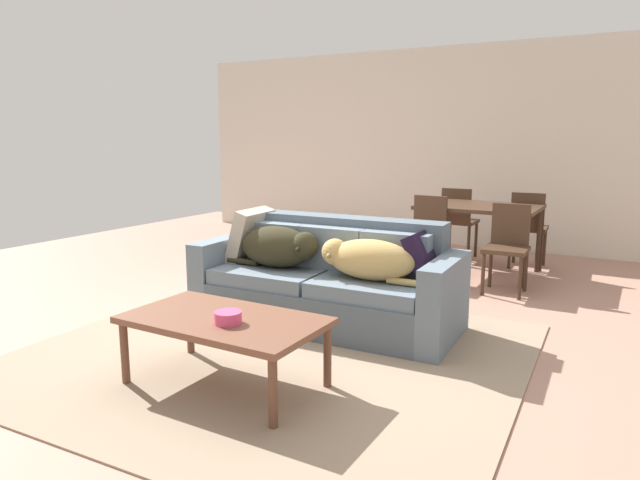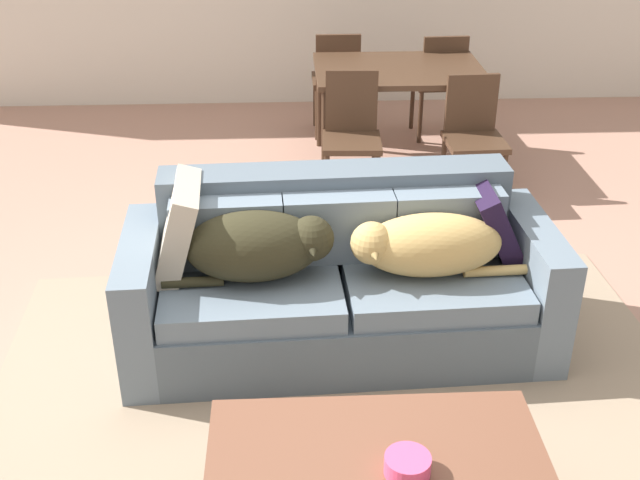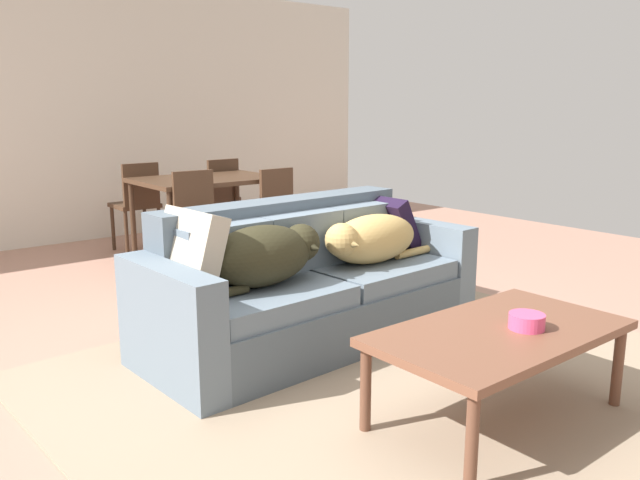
% 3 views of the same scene
% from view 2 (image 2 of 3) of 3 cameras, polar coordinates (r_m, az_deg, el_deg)
% --- Properties ---
extents(ground_plane, '(10.00, 10.00, 0.00)m').
position_cam_2_polar(ground_plane, '(4.12, -2.71, -7.78)').
color(ground_plane, tan).
extents(area_rug, '(3.45, 3.18, 0.01)m').
position_cam_2_polar(area_rug, '(3.58, 2.28, -14.25)').
color(area_rug, gray).
rests_on(area_rug, ground).
extents(couch, '(2.15, 0.94, 0.85)m').
position_cam_2_polar(couch, '(4.02, 1.40, -3.02)').
color(couch, '#505C67').
rests_on(couch, ground).
extents(dog_on_left_cushion, '(0.82, 0.40, 0.34)m').
position_cam_2_polar(dog_on_left_cushion, '(3.77, -4.35, -0.40)').
color(dog_on_left_cushion, '#2D2A19').
rests_on(dog_on_left_cushion, couch).
extents(dog_on_right_cushion, '(0.86, 0.36, 0.31)m').
position_cam_2_polar(dog_on_right_cushion, '(3.83, 7.55, -0.36)').
color(dog_on_right_cushion, tan).
rests_on(dog_on_right_cushion, couch).
extents(throw_pillow_by_left_arm, '(0.27, 0.48, 0.48)m').
position_cam_2_polar(throw_pillow_by_left_arm, '(3.90, -10.21, 0.87)').
color(throw_pillow_by_left_arm, '#B6AA95').
rests_on(throw_pillow_by_left_arm, couch).
extents(throw_pillow_by_right_arm, '(0.27, 0.39, 0.39)m').
position_cam_2_polar(throw_pillow_by_right_arm, '(4.08, 12.43, 1.36)').
color(throw_pillow_by_right_arm, black).
rests_on(throw_pillow_by_right_arm, couch).
extents(coffee_table, '(1.20, 0.68, 0.44)m').
position_cam_2_polar(coffee_table, '(2.91, 4.15, -16.00)').
color(coffee_table, brown).
rests_on(coffee_table, ground).
extents(bowl_on_coffee_table, '(0.16, 0.16, 0.07)m').
position_cam_2_polar(bowl_on_coffee_table, '(2.81, 6.31, -15.80)').
color(bowl_on_coffee_table, '#EA4C7F').
rests_on(bowl_on_coffee_table, coffee_table).
extents(dining_table, '(1.24, 0.90, 0.76)m').
position_cam_2_polar(dining_table, '(6.05, 5.68, 11.58)').
color(dining_table, '#432D1E').
rests_on(dining_table, ground).
extents(dining_chair_near_left, '(0.42, 0.42, 0.89)m').
position_cam_2_polar(dining_chair_near_left, '(5.52, 2.29, 7.87)').
color(dining_chair_near_left, '#432D1E').
rests_on(dining_chair_near_left, ground).
extents(dining_chair_near_right, '(0.41, 0.41, 0.86)m').
position_cam_2_polar(dining_chair_near_right, '(5.63, 10.97, 7.64)').
color(dining_chair_near_right, '#432D1E').
rests_on(dining_chair_near_right, ground).
extents(dining_chair_far_left, '(0.40, 0.40, 0.88)m').
position_cam_2_polar(dining_chair_far_left, '(6.67, 1.23, 11.63)').
color(dining_chair_far_left, '#432D1E').
rests_on(dining_chair_far_left, ground).
extents(dining_chair_far_right, '(0.42, 0.42, 0.88)m').
position_cam_2_polar(dining_chair_far_right, '(6.69, 8.65, 11.35)').
color(dining_chair_far_right, '#432D1E').
rests_on(dining_chair_far_right, ground).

